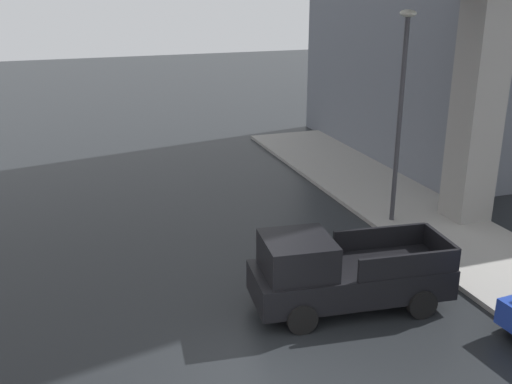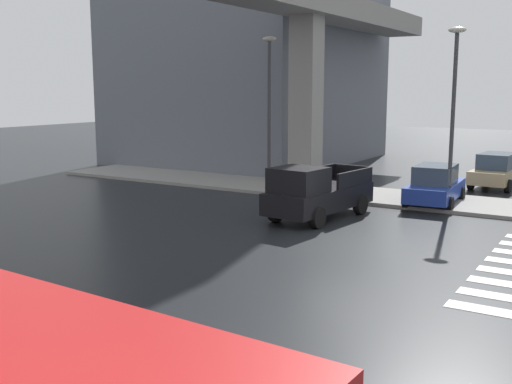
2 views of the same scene
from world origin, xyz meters
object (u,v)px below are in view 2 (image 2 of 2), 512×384
at_px(street_lamp_near_corner, 454,97).
at_px(street_lamp_mid_block, 269,95).
at_px(sedan_blue, 435,185).
at_px(pickup_truck, 315,193).
at_px(sedan_tan, 497,171).

bearing_deg(street_lamp_near_corner, street_lamp_mid_block, 90.00).
relative_size(sedan_blue, street_lamp_mid_block, 0.61).
distance_m(pickup_truck, sedan_tan, 12.28).
xyz_separation_m(sedan_tan, street_lamp_near_corner, (-7.09, 0.55, 3.70)).
height_order(pickup_truck, sedan_blue, pickup_truck).
bearing_deg(sedan_tan, street_lamp_mid_block, 128.30).
distance_m(sedan_tan, street_lamp_near_corner, 8.02).
relative_size(pickup_truck, street_lamp_near_corner, 0.73).
distance_m(sedan_tan, sedan_blue, 6.46).
bearing_deg(pickup_truck, sedan_tan, -20.95).
relative_size(sedan_tan, sedan_blue, 1.00).
distance_m(pickup_truck, street_lamp_mid_block, 7.28).
distance_m(street_lamp_near_corner, street_lamp_mid_block, 8.43).
bearing_deg(sedan_tan, pickup_truck, 159.05).
xyz_separation_m(pickup_truck, sedan_blue, (5.14, -3.07, -0.14)).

